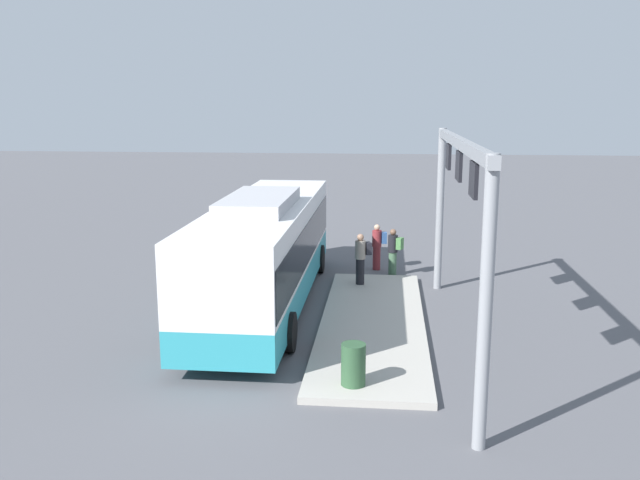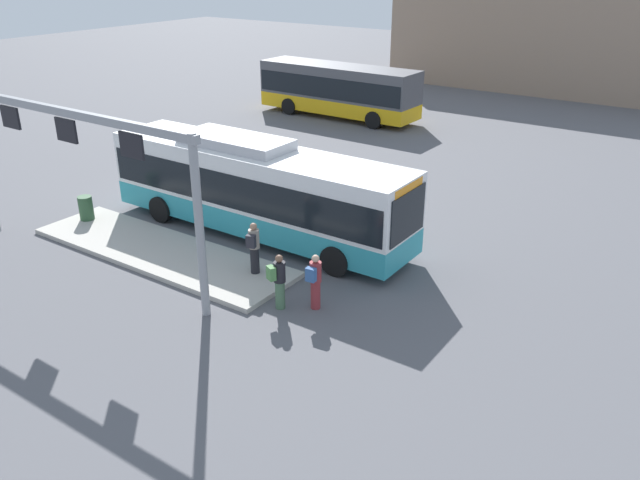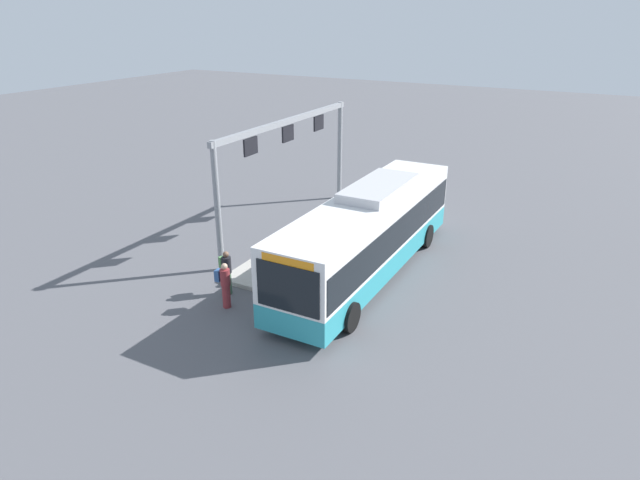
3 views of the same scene
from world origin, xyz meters
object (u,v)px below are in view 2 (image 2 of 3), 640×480
object	(u,v)px
bus_background_left	(338,88)
person_waiting_mid	(254,247)
person_boarding	(279,280)
person_waiting_near	(315,281)
trash_bin	(86,208)
bus_main	(256,186)

from	to	relation	value
bus_background_left	person_waiting_mid	distance (m)	21.55
person_waiting_mid	bus_background_left	bearing A→B (deg)	6.00
person_boarding	person_waiting_mid	size ratio (longest dim) A/B	1.00
person_waiting_near	person_waiting_mid	world-z (taller)	person_waiting_mid
trash_bin	person_boarding	bearing A→B (deg)	-5.27
person_boarding	person_waiting_mid	bearing A→B (deg)	83.13
bus_background_left	trash_bin	world-z (taller)	bus_background_left
bus_background_left	person_waiting_mid	xyz separation A→B (m)	(9.52, -19.32, -0.73)
bus_background_left	person_boarding	size ratio (longest dim) A/B	6.08
person_boarding	person_waiting_near	xyz separation A→B (m)	(0.84, 0.57, 0.00)
bus_main	person_waiting_mid	size ratio (longest dim) A/B	7.09
person_waiting_near	person_waiting_mid	xyz separation A→B (m)	(-2.63, 0.49, 0.16)
person_waiting_mid	trash_bin	xyz separation A→B (m)	(-7.99, -0.16, -0.44)
bus_background_left	person_waiting_near	world-z (taller)	bus_background_left
bus_main	person_boarding	bearing A→B (deg)	-44.36
bus_main	trash_bin	world-z (taller)	bus_main
person_boarding	person_waiting_mid	xyz separation A→B (m)	(-1.78, 1.06, 0.16)
person_waiting_near	trash_bin	world-z (taller)	person_waiting_near
person_waiting_mid	trash_bin	world-z (taller)	person_waiting_mid
trash_bin	person_waiting_near	bearing A→B (deg)	-1.79
person_waiting_near	bus_main	bearing A→B (deg)	50.05
bus_main	person_waiting_near	bearing A→B (deg)	-34.41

